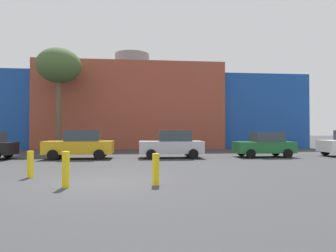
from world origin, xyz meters
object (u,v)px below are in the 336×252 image
Objects in this scene: bollard_yellow_1 at (156,169)px; parked_car_1 at (80,144)px; bare_tree_0 at (59,67)px; bollard_yellow_2 at (66,169)px; parked_car_3 at (265,145)px; bollard_yellow_0 at (30,164)px; parked_car_2 at (172,144)px.

parked_car_1 is at bearing 114.27° from bollard_yellow_1.
bare_tree_0 is 18.63m from bollard_yellow_2.
bollard_yellow_0 is (-12.98, -7.73, -0.35)m from parked_car_3.
bollard_yellow_1 is (4.42, -9.79, -0.41)m from parked_car_1.
parked_car_3 reaches higher than bollard_yellow_1.
parked_car_3 is 3.78× the size of bollard_yellow_1.
parked_car_1 is at bearing -0.00° from parked_car_2.
bare_tree_0 reaches higher than bollard_yellow_2.
bollard_yellow_1 is at bearing 50.13° from parked_car_3.
bollard_yellow_0 is 0.89× the size of bollard_yellow_2.
bollard_yellow_1 is at bearing -65.25° from bare_tree_0.
parked_car_3 is at bearing 50.13° from bollard_yellow_1.
bollard_yellow_1 is 2.92m from bollard_yellow_2.
parked_car_3 is at bearing -180.00° from parked_car_1.
bare_tree_0 reaches higher than bollard_yellow_1.
parked_car_3 is 3.46× the size of bollard_yellow_2.
bollard_yellow_0 is 2.89m from bollard_yellow_2.
parked_car_1 is 7.75m from bollard_yellow_0.
parked_car_1 is 1.09× the size of parked_car_3.
bollard_yellow_1 is at bearing 114.27° from parked_car_1.
parked_car_3 is 0.44× the size of bare_tree_0.
parked_car_2 reaches higher than parked_car_3.
parked_car_1 is 9.92m from bare_tree_0.
bollard_yellow_2 is at bearing -74.22° from bare_tree_0.
bollard_yellow_0 is at bearing 156.68° from bollard_yellow_1.
bollard_yellow_0 is at bearing 50.20° from parked_car_2.
parked_car_1 reaches higher than bollard_yellow_0.
parked_car_3 reaches higher than bollard_yellow_0.
parked_car_1 is 6.06m from parked_car_2.
parked_car_1 is 12.60m from parked_car_3.
bollard_yellow_0 is 0.98× the size of bollard_yellow_1.
bare_tree_0 reaches higher than parked_car_1.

